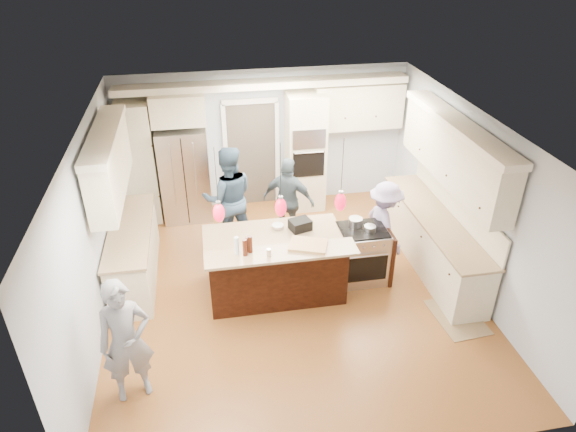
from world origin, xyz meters
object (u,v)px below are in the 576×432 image
refrigerator (185,174)px  island_range (362,254)px  person_bar_end (126,342)px  person_far_left (229,198)px  kitchen_island (275,264)px

refrigerator → island_range: bearing=-42.6°
person_bar_end → person_far_left: size_ratio=0.90×
kitchen_island → person_far_left: size_ratio=1.13×
person_bar_end → person_far_left: person_far_left is taller
kitchen_island → person_bar_end: (-2.00, -1.68, 0.34)m
island_range → person_bar_end: (-3.41, -1.76, 0.37)m
person_bar_end → person_far_left: (1.43, 3.10, 0.10)m
refrigerator → kitchen_island: refrigerator is taller
refrigerator → person_far_left: 1.36m
person_far_left → refrigerator: bearing=-60.1°
person_bar_end → island_range: bearing=12.7°
refrigerator → person_bar_end: 4.31m
refrigerator → kitchen_island: 2.91m
refrigerator → person_bar_end: (-0.70, -4.25, -0.07)m
island_range → person_far_left: 2.44m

